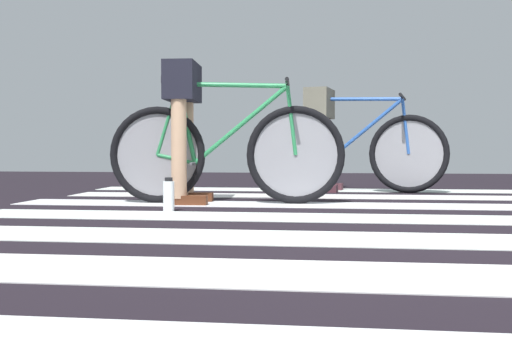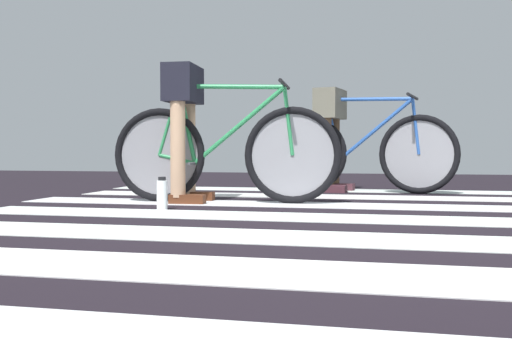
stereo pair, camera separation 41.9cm
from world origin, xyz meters
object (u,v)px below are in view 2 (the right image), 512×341
Objects in this scene: water_bottle at (162,194)px; cyclist_1_of_2 at (184,114)px; bicycle_2_of_2 at (362,151)px; cyclist_2_of_2 at (330,125)px; bicycle_1_of_2 at (224,152)px.

cyclist_1_of_2 is at bearing 94.09° from water_bottle.
bicycle_2_of_2 is 1.75× the size of cyclist_2_of_2.
cyclist_1_of_2 reaches higher than bicycle_2_of_2.
bicycle_1_of_2 is at bearing 64.53° from water_bottle.
water_bottle is at bearing -104.16° from cyclist_2_of_2.
cyclist_1_of_2 reaches higher than cyclist_2_of_2.
cyclist_1_of_2 is 0.79m from water_bottle.
bicycle_2_of_2 reaches higher than water_bottle.
cyclist_2_of_2 is 2.22m from water_bottle.
cyclist_1_of_2 is 4.71× the size of water_bottle.
cyclist_1_of_2 is (-0.31, -0.01, 0.28)m from bicycle_1_of_2.
bicycle_1_of_2 is 1.02× the size of bicycle_2_of_2.
bicycle_1_of_2 is 1.78× the size of cyclist_2_of_2.
water_bottle is (-1.25, -1.87, -0.28)m from bicycle_2_of_2.
cyclist_1_of_2 is at bearing -113.61° from cyclist_2_of_2.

